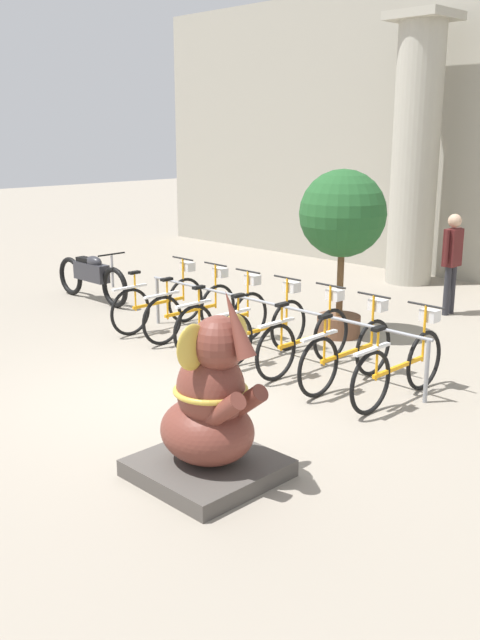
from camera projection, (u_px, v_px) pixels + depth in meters
The scene contains 14 objects.
ground_plane at pixel (171, 397), 8.32m from camera, with size 60.00×60.00×0.00m, color gray.
column_left at pixel (416, 151), 13.93m from camera, with size 1.14×1.14×5.16m.
bike_rack at pixel (269, 312), 9.66m from camera, with size 4.97×0.05×0.77m.
bicycle_0 at pixel (161, 302), 11.12m from camera, with size 0.48×1.82×1.06m.
bicycle_1 at pixel (193, 309), 10.64m from camera, with size 0.48×1.82×1.06m.
bicycle_2 at pixel (224, 319), 10.11m from camera, with size 0.48×1.82×1.06m.
bicycle_3 at pixel (263, 328), 9.63m from camera, with size 0.48×1.82×1.06m.
bicycle_4 at pixel (306, 338), 9.16m from camera, with size 0.48×1.82×1.06m.
bicycle_5 at pixel (349, 352), 8.61m from camera, with size 0.48×1.82×1.06m.
bicycle_6 at pixel (400, 365), 8.11m from camera, with size 0.48×1.82×1.06m.
elephant_statue at pixel (210, 415), 6.24m from camera, with size 1.16×1.16×1.78m.
motorcycle at pixel (92, 276), 12.88m from camera, with size 2.14×0.55×0.95m.
person_pedestrian at pixel (452, 255), 11.81m from camera, with size 0.22×0.47×1.69m.
potted_tree at pixel (342, 221), 10.36m from camera, with size 1.27×1.27×2.48m.
Camera 1 is at (6.10, -4.93, 3.02)m, focal length 40.00 mm.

